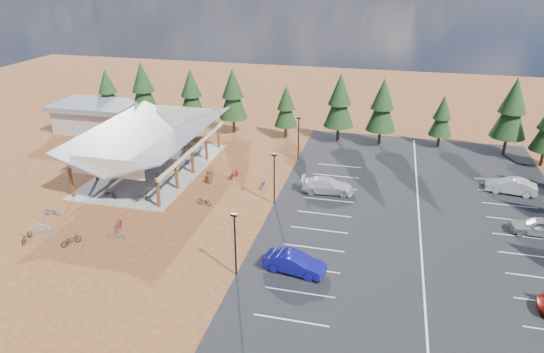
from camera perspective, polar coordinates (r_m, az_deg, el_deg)
The scene contains 40 objects.
ground at distance 46.41m, azimuth -6.35°, elevation -3.62°, with size 140.00×140.00×0.00m, color brown.
asphalt_lot at distance 46.79m, azimuth 16.89°, elevation -4.32°, with size 27.00×44.00×0.04m, color black.
concrete_pad at distance 56.00m, azimuth -13.59°, elevation 0.84°, with size 10.60×18.60×0.10m, color gray.
bike_pavilion at distance 54.68m, azimuth -13.97°, elevation 4.48°, with size 11.65×19.40×4.97m.
outbuilding at distance 71.19m, azimuth -19.95°, elevation 6.68°, with size 11.00×7.00×3.90m.
lamp_post_0 at distance 35.26m, azimuth -4.37°, elevation -7.50°, with size 0.50×0.25×5.14m.
lamp_post_1 at distance 45.52m, azimuth 0.26°, elevation 0.12°, with size 0.50×0.25×5.14m.
lamp_post_2 at distance 56.47m, azimuth 3.14°, elevation 4.87°, with size 0.50×0.25×5.14m.
trash_bin_0 at distance 51.28m, azimuth -7.37°, elevation -0.35°, with size 0.60×0.60×0.90m, color #4A321A.
trash_bin_1 at distance 52.30m, azimuth -7.30°, elevation 0.15°, with size 0.60×0.60×0.90m, color #4A321A.
pine_0 at distance 73.85m, azimuth -18.81°, elevation 9.62°, with size 3.34×3.34×7.79m.
pine_1 at distance 69.93m, azimuth -14.94°, elevation 10.03°, with size 3.91×3.91×9.11m.
pine_2 at distance 67.40m, azimuth -9.48°, elevation 9.67°, with size 3.65×3.65×8.49m.
pine_3 at distance 65.25m, azimuth -4.63°, elevation 9.64°, with size 3.79×3.79×8.83m.
pine_4 at distance 63.38m, azimuth 1.65°, elevation 8.25°, with size 3.02×3.02×7.02m.
pine_5 at distance 62.17m, azimuth 7.97°, elevation 8.81°, with size 3.81×3.81×8.88m.
pine_6 at distance 61.73m, azimuth 12.86°, elevation 8.18°, with size 3.70×3.70×8.62m.
pine_7 at distance 63.52m, azimuth 19.38°, elevation 6.73°, with size 2.86×2.86×6.67m.
pine_8 at distance 63.39m, azimuth 26.42°, elevation 7.18°, with size 4.07×4.07×9.47m.
bike_0 at distance 50.18m, azimuth -18.55°, elevation -1.85°, with size 0.66×1.89×0.99m, color black.
bike_1 at distance 55.58m, azimuth -15.28°, elevation 1.10°, with size 0.47×1.68×1.01m, color #A0A4A9.
bike_2 at distance 58.20m, azimuth -15.75°, elevation 2.00°, with size 0.57×1.64×0.86m, color navy.
bike_3 at distance 61.56m, azimuth -12.17°, elevation 3.61°, with size 0.45×1.58×0.95m, color maroon.
bike_4 at distance 48.44m, azimuth -15.08°, elevation -2.36°, with size 0.63×1.81×0.95m, color black.
bike_5 at distance 53.63m, azimuth -13.77°, elevation 0.39°, with size 0.45×1.60×0.96m, color gray.
bike_6 at distance 56.44m, azimuth -10.51°, elevation 1.83°, with size 0.56×1.62×0.85m, color #16159D.
bike_7 at distance 61.03m, azimuth -10.05°, elevation 3.58°, with size 0.42×1.48×0.89m, color maroon.
bike_8 at distance 45.42m, azimuth -26.88°, elevation -6.29°, with size 0.60×1.72×0.90m, color black.
bike_9 at distance 45.92m, azimuth -25.38°, elevation -5.54°, with size 0.51×1.79×1.08m, color #93969B.
bike_10 at distance 48.85m, azimuth -24.49°, elevation -3.76°, with size 0.56×1.62×0.85m, color navy.
bike_11 at distance 44.07m, azimuth -17.62°, elevation -5.49°, with size 0.50×1.76×1.06m, color maroon.
bike_12 at distance 43.35m, azimuth -22.56°, elevation -6.91°, with size 0.60×1.71×0.90m, color black.
bike_13 at distance 42.91m, azimuth -17.84°, elevation -6.40°, with size 0.47×1.67×1.00m, color gray.
bike_14 at distance 49.88m, azimuth -1.10°, elevation -0.90°, with size 0.56×1.60×0.84m, color navy.
bike_15 at distance 52.26m, azimuth -4.51°, elevation 0.31°, with size 0.47×1.65×0.99m, color maroon.
bike_16 at distance 46.78m, azimuth -7.98°, elevation -2.93°, with size 0.53×1.52×0.80m, color black.
car_1 at distance 36.66m, azimuth 2.65°, elevation -10.13°, with size 1.63×4.68×1.54m, color navy.
car_3 at distance 48.98m, azimuth 6.52°, elevation -1.05°, with size 2.14×5.27×1.53m, color #BCBCBC.
car_8 at distance 47.11m, azimuth 28.88°, elevation -5.15°, with size 1.82×4.52×1.54m, color gray.
car_9 at distance 54.13m, azimuth 26.30°, elevation -1.00°, with size 1.64×4.71×1.55m, color #B2B2B2.
Camera 1 is at (14.77, -38.53, 21.24)m, focal length 32.00 mm.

